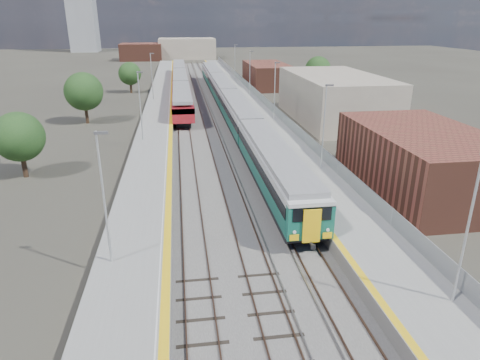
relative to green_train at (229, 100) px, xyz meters
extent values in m
plane|color=#47443A|center=(-1.50, -0.20, -2.32)|extent=(320.00, 320.00, 0.00)
cube|color=#565451|center=(-3.75, 2.30, -2.29)|extent=(10.50, 155.00, 0.06)
cube|color=#4C3323|center=(-0.72, 4.80, -2.21)|extent=(0.07, 160.00, 0.14)
cube|color=#4C3323|center=(0.72, 4.80, -2.21)|extent=(0.07, 160.00, 0.14)
cube|color=#4C3323|center=(-4.22, 4.80, -2.21)|extent=(0.07, 160.00, 0.14)
cube|color=#4C3323|center=(-2.78, 4.80, -2.21)|extent=(0.07, 160.00, 0.14)
cube|color=#4C3323|center=(-7.72, 4.80, -2.21)|extent=(0.07, 160.00, 0.14)
cube|color=#4C3323|center=(-6.28, 4.80, -2.21)|extent=(0.07, 160.00, 0.14)
cube|color=gray|center=(-1.05, 4.80, -2.22)|extent=(0.08, 160.00, 0.10)
cube|color=gray|center=(-2.45, 4.80, -2.22)|extent=(0.08, 160.00, 0.10)
cube|color=slate|center=(3.75, 2.30, -1.82)|extent=(4.70, 155.00, 1.00)
cube|color=gray|center=(3.75, 2.30, -1.32)|extent=(4.70, 155.00, 0.03)
cube|color=yellow|center=(1.65, 2.30, -1.30)|extent=(0.40, 155.00, 0.01)
cube|color=gray|center=(5.95, 2.30, -0.72)|extent=(0.06, 155.00, 1.20)
cylinder|color=#9EA0A3|center=(5.10, -48.20, 2.45)|extent=(0.12, 0.12, 7.50)
cylinder|color=#9EA0A3|center=(5.10, -28.20, 2.45)|extent=(0.12, 0.12, 7.50)
cube|color=#4C4C4F|center=(5.35, -28.20, 6.10)|extent=(0.70, 0.18, 0.14)
cylinder|color=#9EA0A3|center=(5.10, -8.20, 2.45)|extent=(0.12, 0.12, 7.50)
cube|color=#4C4C4F|center=(5.35, -8.20, 6.10)|extent=(0.70, 0.18, 0.14)
cylinder|color=#9EA0A3|center=(5.10, 11.80, 2.45)|extent=(0.12, 0.12, 7.50)
cube|color=#4C4C4F|center=(5.35, 11.80, 6.10)|extent=(0.70, 0.18, 0.14)
cylinder|color=#9EA0A3|center=(5.10, 31.80, 2.45)|extent=(0.12, 0.12, 7.50)
cube|color=#4C4C4F|center=(5.35, 31.80, 6.10)|extent=(0.70, 0.18, 0.14)
cube|color=slate|center=(-10.55, 2.30, -1.82)|extent=(4.30, 155.00, 1.00)
cube|color=gray|center=(-10.55, 2.30, -1.32)|extent=(4.30, 155.00, 0.03)
cube|color=yellow|center=(-8.65, 2.30, -1.30)|extent=(0.45, 155.00, 0.01)
cube|color=silver|center=(-9.00, 2.30, -1.30)|extent=(0.08, 155.00, 0.01)
cylinder|color=#9EA0A3|center=(-11.70, -42.20, 2.45)|extent=(0.12, 0.12, 7.50)
cube|color=#4C4C4F|center=(-11.45, -42.20, 6.10)|extent=(0.70, 0.18, 0.14)
cylinder|color=#9EA0A3|center=(-11.70, -16.20, 2.45)|extent=(0.12, 0.12, 7.50)
cube|color=#4C4C4F|center=(-11.45, -16.20, 6.10)|extent=(0.70, 0.18, 0.14)
cylinder|color=#9EA0A3|center=(-11.70, 9.80, 2.45)|extent=(0.12, 0.12, 7.50)
cube|color=#4C4C4F|center=(-11.45, 9.80, 6.10)|extent=(0.70, 0.18, 0.14)
cube|color=brown|center=(12.50, -32.20, 0.28)|extent=(9.00, 16.00, 5.20)
cube|color=gray|center=(14.50, -5.20, 0.88)|extent=(11.00, 22.00, 6.40)
cube|color=brown|center=(11.50, 27.80, 0.08)|extent=(8.00, 18.00, 4.80)
cube|color=gray|center=(-3.50, 99.80, 1.18)|extent=(20.00, 14.00, 7.00)
cube|color=brown|center=(-19.50, 94.80, 0.48)|extent=(14.00, 12.00, 5.60)
cube|color=gray|center=(-46.50, 139.80, 17.68)|extent=(11.00, 11.00, 40.00)
cube|color=black|center=(0.00, -30.93, -1.41)|extent=(2.83, 20.27, 0.48)
cube|color=#115946|center=(0.00, -30.93, -0.58)|extent=(2.93, 20.27, 1.19)
cube|color=black|center=(0.00, -30.93, 0.36)|extent=(2.99, 20.27, 0.81)
cube|color=silver|center=(0.00, -30.93, 1.01)|extent=(2.93, 20.27, 0.50)
cube|color=gray|center=(0.00, -30.93, 1.44)|extent=(2.60, 20.27, 0.42)
cube|color=black|center=(0.00, -10.16, -1.41)|extent=(2.83, 20.27, 0.48)
cube|color=#115946|center=(0.00, -10.16, -0.58)|extent=(2.93, 20.27, 1.19)
cube|color=black|center=(0.00, -10.16, 0.36)|extent=(2.99, 20.27, 0.81)
cube|color=silver|center=(0.00, -10.16, 1.01)|extent=(2.93, 20.27, 0.50)
cube|color=gray|center=(0.00, -10.16, 1.44)|extent=(2.60, 20.27, 0.42)
cube|color=black|center=(0.00, 10.61, -1.41)|extent=(2.83, 20.27, 0.48)
cube|color=#115946|center=(0.00, 10.61, -0.58)|extent=(2.93, 20.27, 1.19)
cube|color=black|center=(0.00, 10.61, 0.36)|extent=(2.99, 20.27, 0.81)
cube|color=silver|center=(0.00, 10.61, 1.01)|extent=(2.93, 20.27, 0.50)
cube|color=gray|center=(0.00, 10.61, 1.44)|extent=(2.60, 20.27, 0.42)
cube|color=black|center=(0.00, 31.38, -1.41)|extent=(2.83, 20.27, 0.48)
cube|color=#115946|center=(0.00, 31.38, -0.58)|extent=(2.93, 20.27, 1.19)
cube|color=black|center=(0.00, 31.38, 0.36)|extent=(2.99, 20.27, 0.81)
cube|color=silver|center=(0.00, 31.38, 1.01)|extent=(2.93, 20.27, 0.50)
cube|color=gray|center=(0.00, 31.38, 1.44)|extent=(2.60, 20.27, 0.42)
cube|color=#115946|center=(0.00, -41.33, -0.09)|extent=(2.91, 0.62, 2.18)
cube|color=black|center=(0.00, -41.65, 0.54)|extent=(2.39, 0.06, 0.83)
cube|color=yellow|center=(0.00, -41.71, -0.19)|extent=(1.09, 0.10, 2.18)
cube|color=black|center=(-7.00, 0.45, -1.84)|extent=(1.97, 16.71, 0.68)
cube|color=maroon|center=(-7.00, 0.45, -0.20)|extent=(2.90, 19.66, 2.07)
cube|color=black|center=(-7.00, 0.45, 0.32)|extent=(2.96, 19.66, 0.72)
cube|color=gray|center=(-7.00, 0.45, 1.35)|extent=(2.59, 19.66, 0.41)
cube|color=black|center=(-7.00, 20.61, -1.84)|extent=(1.97, 16.71, 0.68)
cube|color=maroon|center=(-7.00, 20.61, -0.20)|extent=(2.90, 19.66, 2.07)
cube|color=black|center=(-7.00, 20.61, 0.32)|extent=(2.96, 19.66, 0.72)
cube|color=gray|center=(-7.00, 20.61, 1.35)|extent=(2.59, 19.66, 0.41)
cube|color=black|center=(-7.00, 40.77, -1.84)|extent=(1.97, 16.71, 0.68)
cube|color=maroon|center=(-7.00, 40.77, -0.20)|extent=(2.90, 19.66, 2.07)
cube|color=black|center=(-7.00, 40.77, 0.32)|extent=(2.96, 19.66, 0.72)
cube|color=gray|center=(-7.00, 40.77, 1.35)|extent=(2.59, 19.66, 0.41)
cylinder|color=#382619|center=(-21.88, -24.15, -1.26)|extent=(0.44, 0.44, 2.12)
sphere|color=#183F19|center=(-21.88, -24.15, 1.51)|extent=(4.48, 4.48, 4.48)
cylinder|color=#382619|center=(-20.28, -2.56, -1.10)|extent=(0.44, 0.44, 2.45)
sphere|color=#183F19|center=(-20.28, -2.56, 2.10)|extent=(5.17, 5.17, 5.17)
cylinder|color=#382619|center=(-16.63, 23.19, -1.29)|extent=(0.44, 0.44, 2.06)
sphere|color=#183F19|center=(-16.63, 23.19, 1.40)|extent=(4.35, 4.35, 4.35)
cylinder|color=#382619|center=(19.87, 19.22, -1.12)|extent=(0.44, 0.44, 2.41)
sphere|color=#183F19|center=(19.87, 19.22, 2.03)|extent=(5.09, 5.09, 5.09)
camera|label=1|loc=(-7.53, -63.80, 11.46)|focal=32.00mm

